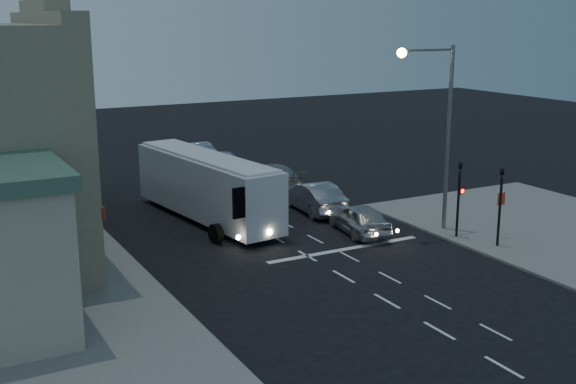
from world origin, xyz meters
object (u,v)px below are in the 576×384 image
traffic_signal_main (459,190)px  car_sedan_a (314,197)px  car_suv (359,219)px  car_extra (198,151)px  streetlight (439,117)px  car_sedan_b (271,177)px  regulatory_sign (500,207)px  tour_bus (206,185)px  street_tree (53,131)px  car_sedan_c (220,162)px  traffic_signal_side (501,197)px

traffic_signal_main → car_sedan_a: bearing=114.6°
car_suv → car_extra: car_suv is taller
streetlight → car_sedan_b: bearing=103.1°
car_sedan_a → car_sedan_b: car_sedan_a is taller
car_extra → regulatory_sign: (5.18, -25.73, 0.94)m
tour_bus → street_tree: street_tree is taller
car_sedan_c → traffic_signal_side: traffic_signal_side is taller
car_suv → tour_bus: bearing=-37.5°
car_suv → car_sedan_a: size_ratio=0.88×
tour_bus → street_tree: (-6.54, 5.37, 2.61)m
car_sedan_b → regulatory_sign: regulatory_sign is taller
tour_bus → traffic_signal_main: bearing=-51.0°
car_sedan_c → car_sedan_b: bearing=100.6°
car_sedan_b → streetlight: bearing=104.7°
streetlight → regulatory_sign: bearing=-51.3°
tour_bus → car_sedan_b: 7.81m
traffic_signal_side → car_suv: bearing=130.7°
car_extra → tour_bus: bearing=69.8°
car_suv → regulatory_sign: (5.30, -4.04, 0.84)m
tour_bus → car_suv: bearing=-53.2°
car_suv → traffic_signal_side: (4.30, -5.00, 1.67)m
street_tree → regulatory_sign: bearing=-41.1°
car_sedan_b → traffic_signal_side: bearing=105.3°
car_suv → street_tree: (-12.21, 11.22, 3.75)m
car_sedan_a → traffic_signal_side: bearing=117.9°
car_sedan_b → car_extra: bearing=-86.4°
traffic_signal_side → car_extra: bearing=98.9°
car_sedan_b → car_extra: 11.21m
tour_bus → car_sedan_a: bearing=-19.4°
traffic_signal_main → traffic_signal_side: bearing=-70.5°
traffic_signal_side → streetlight: (-0.96, 3.40, 3.31)m
car_sedan_a → car_sedan_c: (-0.36, 12.05, -0.10)m
car_suv → car_sedan_b: (0.53, 10.49, 0.04)m
streetlight → car_extra: bearing=97.9°
car_extra → street_tree: bearing=40.2°
tour_bus → streetlight: (9.01, -7.46, 3.85)m
car_suv → streetlight: 6.21m
car_sedan_a → car_sedan_c: bearing=-84.0°
car_sedan_c → regulatory_sign: size_ratio=2.36×
traffic_signal_side → traffic_signal_main: bearing=109.5°
car_sedan_a → streetlight: bearing=121.9°
car_sedan_c → traffic_signal_side: size_ratio=1.27×
car_suv → traffic_signal_main: 4.99m
tour_bus → regulatory_sign: 14.77m
car_suv → traffic_signal_side: 6.80m
traffic_signal_main → car_suv: bearing=140.0°
traffic_signal_main → traffic_signal_side: same height
car_sedan_b → street_tree: size_ratio=0.88×
car_sedan_a → traffic_signal_side: traffic_signal_side is taller
car_suv → traffic_signal_main: size_ratio=1.08×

